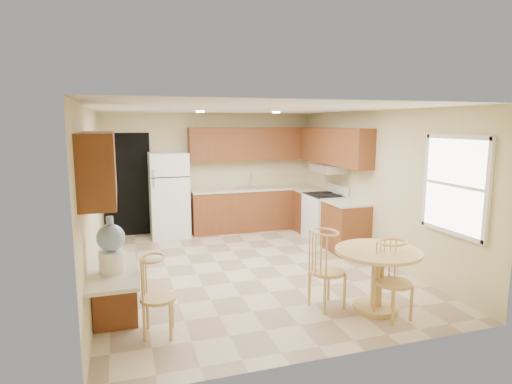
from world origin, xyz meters
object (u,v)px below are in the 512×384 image
object	(u,v)px
dining_table	(377,271)
water_crock	(111,247)
chair_table_b	(399,276)
chair_table_a	(331,264)
stove	(324,217)
chair_desk	(158,291)
refrigerator	(169,195)

from	to	relation	value
dining_table	water_crock	world-z (taller)	water_crock
dining_table	chair_table_b	distance (m)	0.37
dining_table	chair_table_a	world-z (taller)	chair_table_a
dining_table	chair_table_a	size ratio (longest dim) A/B	1.06
stove	chair_desk	size ratio (longest dim) A/B	1.25
chair_table_a	chair_desk	bearing A→B (deg)	-100.26
stove	chair_table_a	world-z (taller)	stove
chair_table_b	chair_desk	world-z (taller)	chair_table_b
stove	water_crock	world-z (taller)	water_crock
refrigerator	chair_desk	xyz separation A→B (m)	(-0.60, -4.23, -0.33)
refrigerator	chair_desk	world-z (taller)	refrigerator
water_crock	chair_table_b	bearing A→B (deg)	-9.53
dining_table	chair_table_b	xyz separation A→B (m)	(0.05, -0.36, 0.06)
chair_table_b	chair_table_a	bearing A→B (deg)	-50.84
chair_table_b	chair_desk	distance (m)	2.71
refrigerator	chair_table_a	size ratio (longest dim) A/B	1.74
chair_table_a	dining_table	bearing A→B (deg)	62.35
chair_desk	water_crock	size ratio (longest dim) A/B	1.48
stove	chair_table_a	distance (m)	3.27
dining_table	chair_table_a	distance (m)	0.58
water_crock	dining_table	bearing A→B (deg)	-3.02
dining_table	refrigerator	bearing A→B (deg)	115.01
dining_table	water_crock	size ratio (longest dim) A/B	1.77
refrigerator	stove	xyz separation A→B (m)	(2.88, -1.22, -0.39)
chair_table_b	water_crock	distance (m)	3.20
chair_table_a	stove	bearing A→B (deg)	142.72
chair_table_b	water_crock	xyz separation A→B (m)	(-3.12, 0.52, 0.47)
dining_table	chair_desk	distance (m)	2.62
chair_table_a	chair_desk	size ratio (longest dim) A/B	1.13
stove	chair_table_a	size ratio (longest dim) A/B	1.11
chair_table_b	dining_table	bearing A→B (deg)	-92.18
stove	chair_table_b	world-z (taller)	stove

